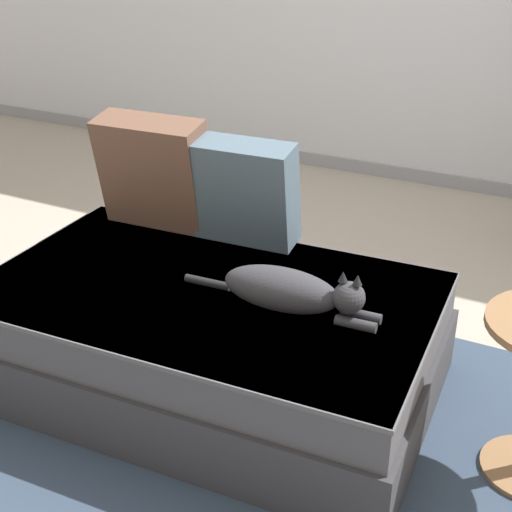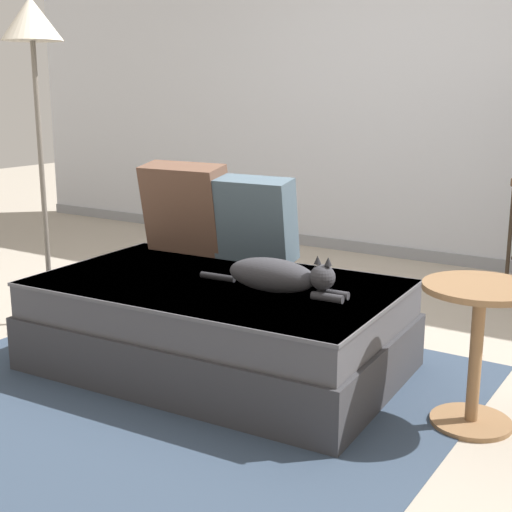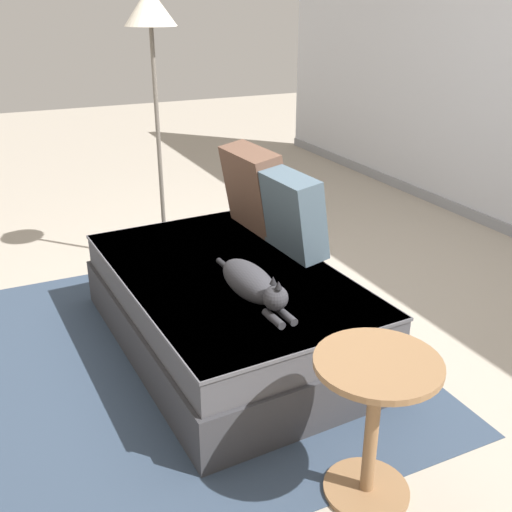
{
  "view_description": "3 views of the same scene",
  "coord_description": "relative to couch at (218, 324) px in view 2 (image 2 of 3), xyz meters",
  "views": [
    {
      "loc": [
        1.21,
        -2.35,
        1.69
      ],
      "look_at": [
        0.15,
        -0.3,
        0.55
      ],
      "focal_mm": 50.0,
      "sensor_mm": 36.0,
      "label": 1
    },
    {
      "loc": [
        1.88,
        -2.98,
        1.31
      ],
      "look_at": [
        0.15,
        -0.3,
        0.55
      ],
      "focal_mm": 50.0,
      "sensor_mm": 36.0,
      "label": 2
    },
    {
      "loc": [
        2.56,
        -1.43,
        1.69
      ],
      "look_at": [
        0.15,
        -0.3,
        0.55
      ],
      "focal_mm": 42.0,
      "sensor_mm": 36.0,
      "label": 3
    }
  ],
  "objects": [
    {
      "name": "couch",
      "position": [
        0.0,
        0.0,
        0.0
      ],
      "size": [
        1.74,
        1.12,
        0.43
      ],
      "color": "#353539",
      "rests_on": "ground"
    },
    {
      "name": "ground_plane",
      "position": [
        0.0,
        0.4,
        -0.22
      ],
      "size": [
        16.0,
        16.0,
        0.0
      ],
      "primitive_type": "plane",
      "color": "#A89E8E",
      "rests_on": "ground"
    },
    {
      "name": "cat",
      "position": [
        0.33,
        -0.01,
        0.29
      ],
      "size": [
        0.74,
        0.19,
        0.19
      ],
      "color": "#333338",
      "rests_on": "couch"
    },
    {
      "name": "throw_pillow_middle",
      "position": [
        -0.06,
        0.41,
        0.43
      ],
      "size": [
        0.43,
        0.24,
        0.44
      ],
      "color": "#4C6070",
      "rests_on": "couch"
    },
    {
      "name": "wall_baseboard_trim",
      "position": [
        0.0,
        2.6,
        -0.17
      ],
      "size": [
        8.0,
        0.02,
        0.09
      ],
      "primitive_type": "cube",
      "color": "gray",
      "rests_on": "ground"
    },
    {
      "name": "side_table",
      "position": [
        1.19,
        0.07,
        0.16
      ],
      "size": [
        0.44,
        0.44,
        0.58
      ],
      "color": "olive",
      "rests_on": "ground"
    },
    {
      "name": "floor_lamp",
      "position": [
        -1.19,
        0.03,
        1.27
      ],
      "size": [
        0.32,
        0.32,
        1.76
      ],
      "color": "slate",
      "rests_on": "ground"
    },
    {
      "name": "throw_pillow_corner",
      "position": [
        -0.48,
        0.39,
        0.46
      ],
      "size": [
        0.48,
        0.27,
        0.49
      ],
      "color": "brown",
      "rests_on": "couch"
    },
    {
      "name": "area_rug",
      "position": [
        0.0,
        -0.3,
        -0.21
      ],
      "size": [
        2.38,
        2.13,
        0.01
      ],
      "primitive_type": "cube",
      "color": "#334256",
      "rests_on": "ground"
    },
    {
      "name": "wall_back_panel",
      "position": [
        0.0,
        2.65,
        1.08
      ],
      "size": [
        8.0,
        0.1,
        2.6
      ],
      "primitive_type": "cube",
      "color": "silver",
      "rests_on": "ground"
    }
  ]
}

